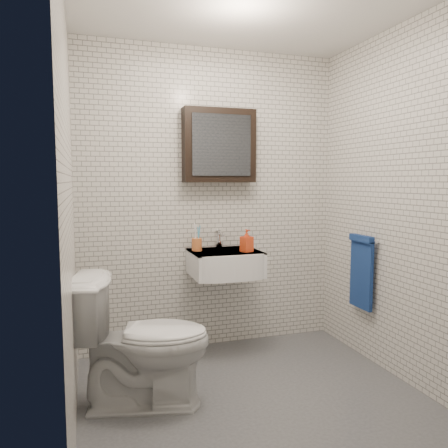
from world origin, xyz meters
name	(u,v)px	position (x,y,z in m)	size (l,w,h in m)	color
ground	(254,397)	(0.00, 0.00, 0.01)	(2.20, 2.00, 0.01)	#484B4F
room_shell	(255,172)	(0.00, 0.00, 1.47)	(2.22, 2.02, 2.51)	silver
washbasin	(226,263)	(0.05, 0.73, 0.76)	(0.55, 0.50, 0.20)	white
faucet	(219,240)	(0.05, 0.93, 0.92)	(0.06, 0.20, 0.15)	silver
mirror_cabinet	(219,146)	(0.05, 0.93, 1.70)	(0.60, 0.15, 0.60)	black
towel_rail	(362,269)	(1.04, 0.35, 0.72)	(0.09, 0.30, 0.58)	silver
toothbrush_cup	(197,244)	(-0.16, 0.85, 0.91)	(0.09, 0.09, 0.22)	#CF6B33
soap_bottle	(247,241)	(0.20, 0.67, 0.94)	(0.08, 0.08, 0.18)	orange
toilet	(143,340)	(-0.69, 0.13, 0.42)	(0.47, 0.82, 0.84)	white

